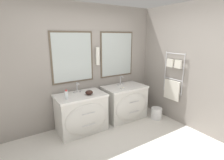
{
  "coord_description": "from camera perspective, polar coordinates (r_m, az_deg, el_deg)",
  "views": [
    {
      "loc": [
        -1.49,
        -1.83,
        1.94
      ],
      "look_at": [
        0.41,
        1.16,
        1.04
      ],
      "focal_mm": 28.0,
      "sensor_mm": 36.0,
      "label": 1
    }
  ],
  "objects": [
    {
      "name": "wall_back",
      "position": [
        3.87,
        -9.19,
        4.77
      ],
      "size": [
        5.16,
        0.17,
        2.6
      ],
      "color": "gray",
      "rests_on": "ground_plane"
    },
    {
      "name": "wall_right",
      "position": [
        4.24,
        19.4,
        4.71
      ],
      "size": [
        0.13,
        3.49,
        2.6
      ],
      "color": "gray",
      "rests_on": "ground_plane"
    },
    {
      "name": "vanity_right",
      "position": [
        4.2,
        4.33,
        -7.3
      ],
      "size": [
        0.99,
        0.69,
        0.79
      ],
      "color": "silver",
      "rests_on": "ground_plane"
    },
    {
      "name": "vanity_left",
      "position": [
        3.69,
        -9.8,
        -10.61
      ],
      "size": [
        0.99,
        0.69,
        0.79
      ],
      "color": "silver",
      "rests_on": "ground_plane"
    },
    {
      "name": "toiletry_bottle",
      "position": [
        3.37,
        -14.65,
        -4.71
      ],
      "size": [
        0.06,
        0.06,
        0.18
      ],
      "color": "silver",
      "rests_on": "vanity_left"
    },
    {
      "name": "faucet_left",
      "position": [
        3.68,
        -11.28,
        -2.45
      ],
      "size": [
        0.17,
        0.14,
        0.22
      ],
      "color": "silver",
      "rests_on": "vanity_left"
    },
    {
      "name": "faucet_right",
      "position": [
        4.19,
        2.91,
        -0.15
      ],
      "size": [
        0.17,
        0.14,
        0.22
      ],
      "color": "silver",
      "rests_on": "vanity_right"
    },
    {
      "name": "soap_dish",
      "position": [
        3.89,
        3.57,
        -2.71
      ],
      "size": [
        0.1,
        0.07,
        0.04
      ],
      "color": "white",
      "rests_on": "vanity_right"
    },
    {
      "name": "waste_bin",
      "position": [
        4.38,
        14.33,
        -10.44
      ],
      "size": [
        0.26,
        0.26,
        0.27
      ],
      "color": "silver",
      "rests_on": "ground_plane"
    },
    {
      "name": "amenity_bowl",
      "position": [
        3.54,
        -7.47,
        -4.06
      ],
      "size": [
        0.15,
        0.15,
        0.09
      ],
      "color": "black",
      "rests_on": "vanity_left"
    }
  ]
}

